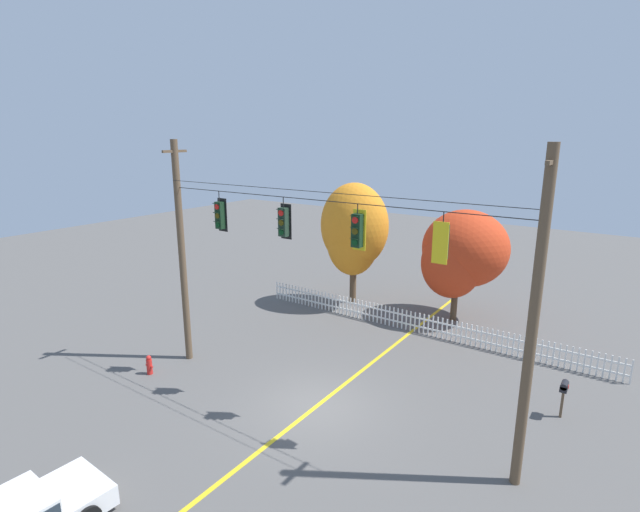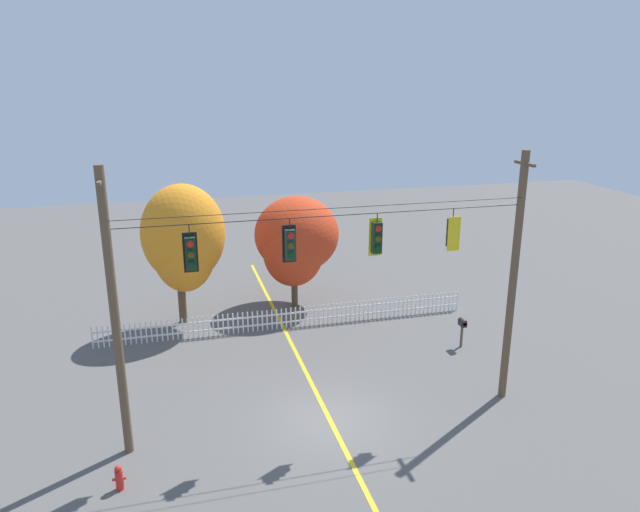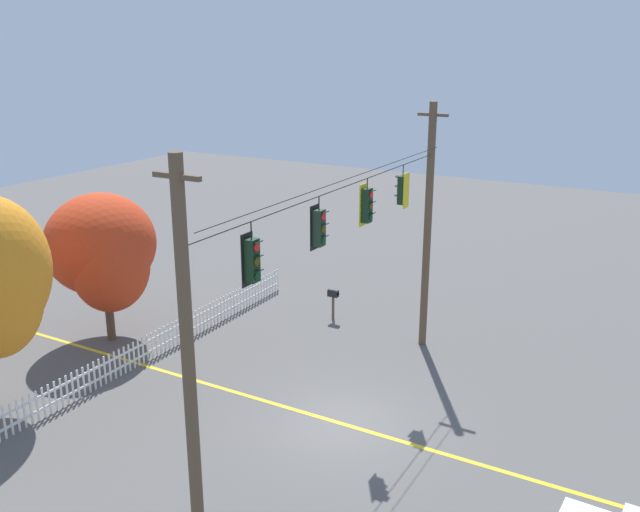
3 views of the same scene
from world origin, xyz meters
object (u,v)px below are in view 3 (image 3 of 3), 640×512
traffic_signal_northbound_secondary (319,228)px  traffic_signal_southbound_primary (367,205)px  traffic_signal_eastbound_side (252,260)px  traffic_signal_northbound_primary (403,190)px  roadside_mailbox (333,295)px  autumn_maple_mid (104,251)px

traffic_signal_northbound_secondary → traffic_signal_southbound_primary: (2.81, 0.00, 0.03)m
traffic_signal_eastbound_side → traffic_signal_northbound_primary: same height
traffic_signal_eastbound_side → traffic_signal_southbound_primary: (5.79, 0.00, 0.08)m
traffic_signal_northbound_primary → roadside_mailbox: bearing=54.4°
traffic_signal_northbound_secondary → roadside_mailbox: size_ratio=1.09×
traffic_signal_northbound_secondary → roadside_mailbox: bearing=26.1°
traffic_signal_northbound_secondary → traffic_signal_northbound_primary: bearing=-0.2°
traffic_signal_eastbound_side → traffic_signal_northbound_secondary: (2.98, -0.00, 0.05)m
traffic_signal_southbound_primary → roadside_mailbox: size_ratio=1.10×
traffic_signal_northbound_primary → roadside_mailbox: 7.35m
traffic_signal_northbound_secondary → autumn_maple_mid: bearing=76.7°
traffic_signal_southbound_primary → traffic_signal_northbound_primary: 2.62m
traffic_signal_eastbound_side → roadside_mailbox: size_ratio=1.15×
traffic_signal_northbound_secondary → traffic_signal_northbound_primary: (5.43, -0.02, 0.01)m
traffic_signal_southbound_primary → traffic_signal_northbound_primary: (2.62, -0.02, -0.02)m
roadside_mailbox → traffic_signal_eastbound_side: bearing=-160.1°
traffic_signal_eastbound_side → traffic_signal_northbound_secondary: bearing=-0.0°
traffic_signal_eastbound_side → roadside_mailbox: bearing=19.9°
traffic_signal_eastbound_side → traffic_signal_northbound_primary: 8.41m
traffic_signal_southbound_primary → roadside_mailbox: 8.75m
traffic_signal_northbound_secondary → autumn_maple_mid: 11.35m
traffic_signal_northbound_secondary → roadside_mailbox: 10.74m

